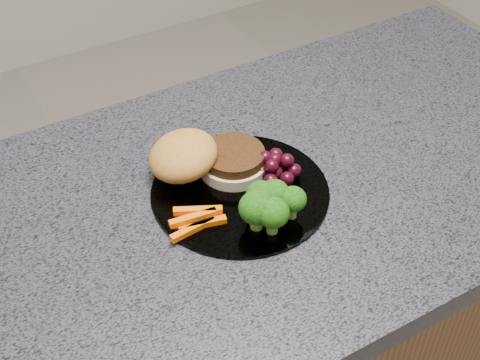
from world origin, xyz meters
The scene contains 6 objects.
countertop centered at (0.00, 0.00, 0.88)m, with size 1.20×0.60×0.04m, color #46464F.
plate centered at (-0.04, 0.00, 0.90)m, with size 0.26×0.26×0.01m, color white.
burger centered at (-0.07, 0.06, 0.93)m, with size 0.20×0.16×0.06m.
carrot_sticks centered at (-0.13, -0.03, 0.91)m, with size 0.09×0.05×0.02m.
broccoli centered at (-0.04, -0.07, 0.94)m, with size 0.10×0.08×0.06m.
grape_bunch centered at (0.02, 0.00, 0.92)m, with size 0.06×0.07×0.04m.
Camera 1 is at (-0.40, -0.62, 1.57)m, focal length 50.00 mm.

